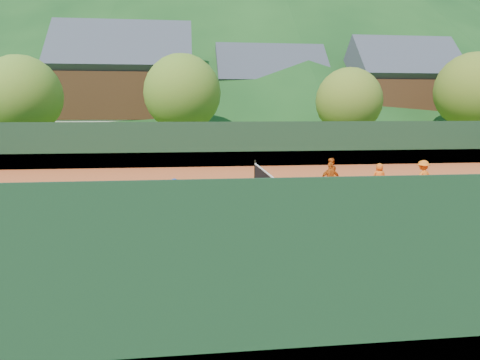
{
  "coord_description": "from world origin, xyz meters",
  "views": [
    {
      "loc": [
        -3.46,
        -16.5,
        3.74
      ],
      "look_at": [
        -1.52,
        0.0,
        1.04
      ],
      "focal_mm": 32.0,
      "sensor_mm": 36.0,
      "label": 1
    }
  ],
  "objects": [
    {
      "name": "perimeter_fence",
      "position": [
        0.0,
        0.0,
        1.27
      ],
      "size": [
        40.4,
        24.24,
        3.0
      ],
      "color": "black",
      "rests_on": "clay_court"
    },
    {
      "name": "tennis_ball_8",
      "position": [
        5.5,
        -3.4,
        0.05
      ],
      "size": [
        0.07,
        0.07,
        0.07
      ],
      "primitive_type": "sphere",
      "color": "#B5D623",
      "rests_on": "clay_court"
    },
    {
      "name": "tennis_ball_2",
      "position": [
        2.21,
        -2.24,
        0.05
      ],
      "size": [
        0.07,
        0.07,
        0.07
      ],
      "primitive_type": "sphere",
      "color": "#B5D623",
      "rests_on": "clay_court"
    },
    {
      "name": "chalet_left",
      "position": [
        -10.0,
        30.0,
        5.65
      ],
      "size": [
        13.8,
        9.93,
        12.92
      ],
      "color": "beige",
      "rests_on": "ground"
    },
    {
      "name": "tree_d",
      "position": [
        22.0,
        20.0,
        5.52
      ],
      "size": [
        6.8,
        6.8,
        8.93
      ],
      "color": "#3E2618",
      "rests_on": "ground"
    },
    {
      "name": "tennis_ball_23",
      "position": [
        -6.3,
        -5.19,
        0.05
      ],
      "size": [
        0.07,
        0.07,
        0.07
      ],
      "primitive_type": "sphere",
      "color": "#B5D623",
      "rests_on": "clay_court"
    },
    {
      "name": "tennis_ball_24",
      "position": [
        3.7,
        -4.44,
        0.05
      ],
      "size": [
        0.07,
        0.07,
        0.07
      ],
      "primitive_type": "sphere",
      "color": "#B5D623",
      "rests_on": "clay_court"
    },
    {
      "name": "tennis_ball_9",
      "position": [
        -0.56,
        -5.54,
        0.05
      ],
      "size": [
        0.07,
        0.07,
        0.07
      ],
      "primitive_type": "sphere",
      "color": "#B5D623",
      "rests_on": "clay_court"
    },
    {
      "name": "student_d",
      "position": [
        6.77,
        1.14,
        0.8
      ],
      "size": [
        1.14,
        0.86,
        1.56
      ],
      "primitive_type": "imported",
      "rotation": [
        0.0,
        0.0,
        3.45
      ],
      "color": "orange",
      "rests_on": "clay_court"
    },
    {
      "name": "tennis_ball_18",
      "position": [
        1.49,
        -3.06,
        0.05
      ],
      "size": [
        0.07,
        0.07,
        0.07
      ],
      "primitive_type": "sphere",
      "color": "#B5D623",
      "rests_on": "clay_court"
    },
    {
      "name": "tennis_ball_12",
      "position": [
        -6.99,
        -0.97,
        0.05
      ],
      "size": [
        0.07,
        0.07,
        0.07
      ],
      "primitive_type": "sphere",
      "color": "#B5D623",
      "rests_on": "clay_court"
    },
    {
      "name": "clay_court",
      "position": [
        0.0,
        0.0,
        0.01
      ],
      "size": [
        40.0,
        24.0,
        0.02
      ],
      "primitive_type": "cube",
      "color": "#CA4E20",
      "rests_on": "ground"
    },
    {
      "name": "tennis_ball_1",
      "position": [
        0.16,
        -1.09,
        0.05
      ],
      "size": [
        0.07,
        0.07,
        0.07
      ],
      "primitive_type": "sphere",
      "color": "#B5D623",
      "rests_on": "clay_court"
    },
    {
      "name": "tennis_net",
      "position": [
        0.0,
        0.0,
        0.52
      ],
      "size": [
        0.1,
        12.07,
        1.1
      ],
      "color": "black",
      "rests_on": "clay_court"
    },
    {
      "name": "chalet_right",
      "position": [
        20.0,
        30.0,
        5.26
      ],
      "size": [
        11.5,
        8.82,
        11.91
      ],
      "color": "beige",
      "rests_on": "ground"
    },
    {
      "name": "tennis_ball_7",
      "position": [
        -4.96,
        -3.97,
        0.05
      ],
      "size": [
        0.07,
        0.07,
        0.07
      ],
      "primitive_type": "sphere",
      "color": "#B5D623",
      "rests_on": "clay_court"
    },
    {
      "name": "tennis_ball_14",
      "position": [
        -7.94,
        -4.05,
        0.05
      ],
      "size": [
        0.07,
        0.07,
        0.07
      ],
      "primitive_type": "sphere",
      "color": "#B5D623",
      "rests_on": "clay_court"
    },
    {
      "name": "tennis_ball_16",
      "position": [
        4.18,
        -6.27,
        0.05
      ],
      "size": [
        0.07,
        0.07,
        0.07
      ],
      "primitive_type": "sphere",
      "color": "#B5D623",
      "rests_on": "clay_court"
    },
    {
      "name": "tree_b",
      "position": [
        -4.0,
        20.0,
        5.19
      ],
      "size": [
        6.4,
        6.4,
        8.4
      ],
      "color": "#422D1A",
      "rests_on": "ground"
    },
    {
      "name": "tennis_ball_13",
      "position": [
        -2.2,
        -1.75,
        0.05
      ],
      "size": [
        0.07,
        0.07,
        0.07
      ],
      "primitive_type": "sphere",
      "color": "#B5D623",
      "rests_on": "clay_court"
    },
    {
      "name": "tennis_ball_20",
      "position": [
        3.46,
        -5.69,
        0.05
      ],
      "size": [
        0.07,
        0.07,
        0.07
      ],
      "primitive_type": "sphere",
      "color": "#B5D623",
      "rests_on": "clay_court"
    },
    {
      "name": "tennis_ball_21",
      "position": [
        -8.54,
        -4.52,
        0.05
      ],
      "size": [
        0.07,
        0.07,
        0.07
      ],
      "primitive_type": "sphere",
      "color": "#B5D623",
      "rests_on": "clay_court"
    },
    {
      "name": "tree_a",
      "position": [
        -16.0,
        18.0,
        4.87
      ],
      "size": [
        6.0,
        6.0,
        7.88
      ],
      "color": "#422A1A",
      "rests_on": "ground"
    },
    {
      "name": "tennis_ball_4",
      "position": [
        2.94,
        -1.73,
        0.05
      ],
      "size": [
        0.07,
        0.07,
        0.07
      ],
      "primitive_type": "sphere",
      "color": "#B5D623",
      "rests_on": "clay_court"
    },
    {
      "name": "coach",
      "position": [
        -3.94,
        -3.22,
        0.83
      ],
      "size": [
        0.59,
        0.39,
        1.62
      ],
      "primitive_type": "imported",
      "rotation": [
        0.0,
        0.0,
        -0.01
      ],
      "color": "#1938A6",
      "rests_on": "clay_court"
    },
    {
      "name": "tennis_ball_19",
      "position": [
        -0.97,
        -9.04,
        0.05
      ],
      "size": [
        0.07,
        0.07,
        0.07
      ],
      "primitive_type": "sphere",
      "color": "#B5D623",
      "rests_on": "clay_court"
    },
    {
      "name": "student_c",
      "position": [
        5.3,
        2.32,
        0.67
      ],
      "size": [
        0.67,
        0.47,
        1.3
      ],
      "primitive_type": "imported",
      "rotation": [
        0.0,
        0.0,
        3.05
      ],
      "color": "orange",
      "rests_on": "clay_court"
    },
    {
      "name": "student_b",
      "position": [
        2.55,
        1.16,
        0.79
      ],
      "size": [
        0.92,
        0.42,
        1.53
      ],
      "primitive_type": "imported",
      "rotation": [
        0.0,
        0.0,
        3.19
      ],
      "color": "#CA5612",
      "rests_on": "clay_court"
    },
    {
      "name": "student_a",
      "position": [
        3.12,
        2.85,
        0.78
      ],
      "size": [
        0.87,
        0.77,
        1.51
      ],
      "primitive_type": "imported",
      "rotation": [
        0.0,
        0.0,
        3.45
      ],
      "color": "#D25A12",
      "rests_on": "clay_court"
    },
    {
      "name": "court_lines",
      "position": [
        0.0,
        0.0,
        0.02
      ],
      "size": [
        23.83,
        11.03,
        0.0
      ],
      "color": "white",
      "rests_on": "clay_court"
    },
    {
      "name": "tree_c",
      "position": [
        10.0,
        19.0,
        4.54
      ],
      "size": [
        5.6,
        5.6,
        7.35
      ],
      "color": "#412B1A",
      "rests_on": "ground"
    },
    {
      "name": "tennis_ball_3",
      "position": [
        0.7,
        -6.93,
        0.05
      ],
      "size": [
        0.07,
        0.07,
        0.07
      ],
      "primitive_type": "sphere",
      "color": "#B5D623",
      "rests_on": "clay_court"
    },
    {
      "name": "ground",
      "position": [
        0.0,
        0.0,
        0.0
      ],
      "size": [
        400.0,
        400.0,
        0.0
      ],
      "primitive_type": "plane",
      "color": "#35551A",
      "rests_on": "ground"
    },
    {
      "name": "tennis_ball_10",
      "position": [
        -1.65,
        -5.04,
        0.05
      ],
      "size": [
        0.07,
        0.07,
        0.07
      ],
      "primitive_type": "sphere",
      "color": "#B5D623",
      "rests_on": "clay_court"
    },
    {
      "name": "tennis_ball_11",
      "position": [
        -6.61,
        -3.81,
        0.05
      ],
      "size": [
        0.07,
        0.07,
        0.07
      ],
      "primitive_type": "sphere",
      "color": "#B5D623",
      "rests_on": "clay_court"
    },
    {
      "name": "chalet_mid",
      "position": [
        6.0,
        34.0,
        4.99
      ],
      "size": [
        12.65,
        8.82,
        11.45
      ],
      "color": "beige",
      "rests_on": "ground"
    }
  ]
}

